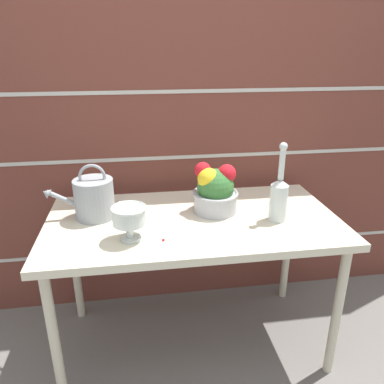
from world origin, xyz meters
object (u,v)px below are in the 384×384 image
object	(u,v)px
watering_can	(93,198)
crystal_pedestal_bowl	(129,217)
glass_decanter	(279,196)
flower_planter	(215,190)

from	to	relation	value
watering_can	crystal_pedestal_bowl	xyz separation A→B (m)	(0.17, -0.25, 0.01)
watering_can	glass_decanter	world-z (taller)	glass_decanter
watering_can	glass_decanter	bearing A→B (deg)	-10.63
watering_can	crystal_pedestal_bowl	size ratio (longest dim) A/B	2.19
glass_decanter	flower_planter	bearing A→B (deg)	152.67
flower_planter	crystal_pedestal_bowl	bearing A→B (deg)	-150.76
watering_can	flower_planter	world-z (taller)	watering_can
watering_can	flower_planter	size ratio (longest dim) A/B	1.33
flower_planter	glass_decanter	bearing A→B (deg)	-27.33
crystal_pedestal_bowl	glass_decanter	size ratio (longest dim) A/B	0.40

